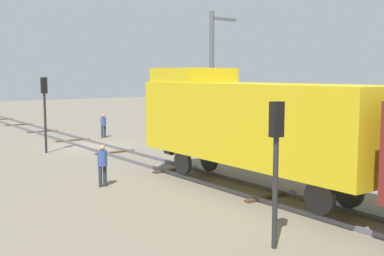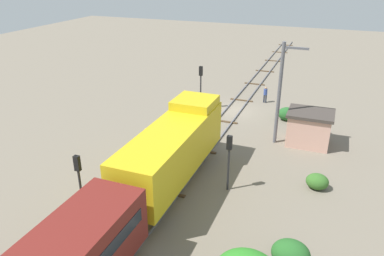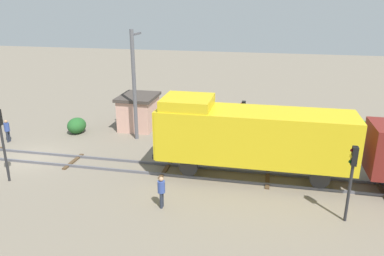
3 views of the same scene
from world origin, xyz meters
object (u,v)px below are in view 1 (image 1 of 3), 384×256
at_px(worker_near_track, 103,124).
at_px(traffic_signal_far, 276,147).
at_px(locomotive, 251,120).
at_px(traffic_signal_near, 44,101).
at_px(worker_by_signal, 102,162).
at_px(catenary_mast, 212,78).
at_px(relay_hut, 236,124).
at_px(traffic_signal_mid, 298,117).

bearing_deg(worker_near_track, traffic_signal_far, 11.03).
xyz_separation_m(locomotive, traffic_signal_far, (3.60, 4.83, -0.11)).
bearing_deg(traffic_signal_near, worker_by_signal, 84.03).
xyz_separation_m(worker_near_track, catenary_mast, (-2.66, 9.10, 3.30)).
distance_m(worker_by_signal, relay_hut, 12.86).
relative_size(locomotive, worker_by_signal, 6.82).
xyz_separation_m(locomotive, relay_hut, (-7.50, -9.42, -1.38)).
relative_size(traffic_signal_near, relay_hut, 1.24).
xyz_separation_m(traffic_signal_mid, worker_by_signal, (7.60, -3.42, -1.66)).
bearing_deg(locomotive, relay_hut, -128.52).
bearing_deg(locomotive, worker_near_track, -97.66).
distance_m(traffic_signal_mid, catenary_mast, 8.39).
distance_m(locomotive, relay_hut, 12.12).
bearing_deg(catenary_mast, worker_by_signal, 26.64).
height_order(worker_near_track, catenary_mast, catenary_mast).
height_order(locomotive, catenary_mast, catenary_mast).
distance_m(traffic_signal_far, relay_hut, 18.11).
distance_m(worker_near_track, catenary_mast, 10.04).
relative_size(traffic_signal_mid, worker_near_track, 2.23).
xyz_separation_m(locomotive, traffic_signal_mid, (-3.40, -0.68, -0.12)).
relative_size(traffic_signal_far, worker_near_track, 2.24).
height_order(traffic_signal_near, worker_near_track, traffic_signal_near).
bearing_deg(traffic_signal_near, traffic_signal_far, 88.76).
relative_size(traffic_signal_far, worker_by_signal, 2.24).
height_order(catenary_mast, relay_hut, catenary_mast).
relative_size(traffic_signal_mid, catenary_mast, 0.47).
bearing_deg(catenary_mast, relay_hut, -164.43).
distance_m(locomotive, traffic_signal_near, 14.03).
relative_size(traffic_signal_far, catenary_mast, 0.47).
height_order(traffic_signal_far, catenary_mast, catenary_mast).
relative_size(traffic_signal_near, worker_near_track, 2.54).
bearing_deg(worker_near_track, relay_hut, 57.05).
distance_m(traffic_signal_near, catenary_mast, 9.70).
distance_m(traffic_signal_near, relay_hut, 11.62).
distance_m(traffic_signal_far, worker_near_track, 23.51).
distance_m(locomotive, worker_by_signal, 6.13).
bearing_deg(relay_hut, catenary_mast, 15.57).
relative_size(locomotive, catenary_mast, 1.43).
bearing_deg(relay_hut, locomotive, 51.48).
bearing_deg(worker_near_track, traffic_signal_near, -27.41).
distance_m(traffic_signal_far, catenary_mast, 16.18).
distance_m(worker_near_track, relay_hut, 9.85).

